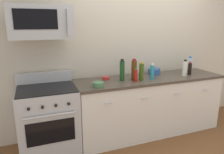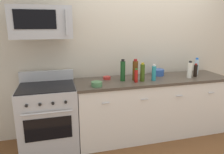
{
  "view_description": "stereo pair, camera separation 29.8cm",
  "coord_description": "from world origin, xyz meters",
  "px_view_note": "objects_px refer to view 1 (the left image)",
  "views": [
    {
      "loc": [
        -1.7,
        -2.75,
        1.73
      ],
      "look_at": [
        -0.66,
        -0.05,
        1.0
      ],
      "focal_mm": 33.65,
      "sensor_mm": 36.0,
      "label": 1
    },
    {
      "loc": [
        -1.41,
        -2.84,
        1.73
      ],
      "look_at": [
        -0.66,
        -0.05,
        1.0
      ],
      "focal_mm": 33.65,
      "sensor_mm": 36.0,
      "label": 2
    }
  ],
  "objects_px": {
    "bottle_vinegar_white": "(185,68)",
    "bowl_blue_mixing": "(154,71)",
    "bottle_dish_soap": "(152,72)",
    "bottle_hot_sauce_red": "(136,75)",
    "bottle_olive_oil": "(141,72)",
    "bottle_wine_green": "(122,71)",
    "bottle_soy_sauce_dark": "(190,69)",
    "microwave": "(41,22)",
    "bottle_wine_amber": "(134,70)",
    "bowl_green_glaze": "(98,84)",
    "range_oven": "(49,120)",
    "bowl_red_small": "(106,78)",
    "bottle_water_clear": "(190,65)"
  },
  "relations": [
    {
      "from": "bottle_olive_oil",
      "to": "bottle_dish_soap",
      "type": "height_order",
      "value": "bottle_olive_oil"
    },
    {
      "from": "bottle_wine_green",
      "to": "bowl_green_glaze",
      "type": "xyz_separation_m",
      "value": [
        -0.42,
        -0.17,
        -0.12
      ]
    },
    {
      "from": "range_oven",
      "to": "bottle_olive_oil",
      "type": "relative_size",
      "value": 3.92
    },
    {
      "from": "bottle_olive_oil",
      "to": "bowl_blue_mixing",
      "type": "bearing_deg",
      "value": 34.93
    },
    {
      "from": "bottle_wine_amber",
      "to": "bottle_water_clear",
      "type": "xyz_separation_m",
      "value": [
        1.11,
        0.1,
        -0.02
      ]
    },
    {
      "from": "bottle_vinegar_white",
      "to": "bowl_blue_mixing",
      "type": "distance_m",
      "value": 0.49
    },
    {
      "from": "bottle_wine_amber",
      "to": "range_oven",
      "type": "bearing_deg",
      "value": 178.69
    },
    {
      "from": "bowl_red_small",
      "to": "bottle_olive_oil",
      "type": "bearing_deg",
      "value": -27.45
    },
    {
      "from": "range_oven",
      "to": "bowl_red_small",
      "type": "relative_size",
      "value": 9.27
    },
    {
      "from": "bowl_blue_mixing",
      "to": "bowl_green_glaze",
      "type": "bearing_deg",
      "value": -161.8
    },
    {
      "from": "bottle_wine_amber",
      "to": "bottle_soy_sauce_dark",
      "type": "distance_m",
      "value": 1.01
    },
    {
      "from": "bottle_wine_green",
      "to": "bottle_hot_sauce_red",
      "type": "height_order",
      "value": "bottle_wine_green"
    },
    {
      "from": "bottle_olive_oil",
      "to": "bottle_vinegar_white",
      "type": "xyz_separation_m",
      "value": [
        0.79,
        0.0,
        -0.01
      ]
    },
    {
      "from": "range_oven",
      "to": "bowl_red_small",
      "type": "bearing_deg",
      "value": 9.18
    },
    {
      "from": "bottle_olive_oil",
      "to": "bottle_dish_soap",
      "type": "distance_m",
      "value": 0.18
    },
    {
      "from": "bottle_wine_green",
      "to": "bottle_soy_sauce_dark",
      "type": "relative_size",
      "value": 1.54
    },
    {
      "from": "range_oven",
      "to": "microwave",
      "type": "height_order",
      "value": "microwave"
    },
    {
      "from": "bottle_wine_green",
      "to": "bottle_hot_sauce_red",
      "type": "xyz_separation_m",
      "value": [
        0.16,
        -0.11,
        -0.06
      ]
    },
    {
      "from": "range_oven",
      "to": "bottle_dish_soap",
      "type": "height_order",
      "value": "bottle_dish_soap"
    },
    {
      "from": "range_oven",
      "to": "bottle_wine_green",
      "type": "xyz_separation_m",
      "value": [
        1.07,
        -0.02,
        0.6
      ]
    },
    {
      "from": "range_oven",
      "to": "microwave",
      "type": "bearing_deg",
      "value": 89.71
    },
    {
      "from": "range_oven",
      "to": "bottle_olive_oil",
      "type": "height_order",
      "value": "bottle_olive_oil"
    },
    {
      "from": "bottle_soy_sauce_dark",
      "to": "bowl_green_glaze",
      "type": "distance_m",
      "value": 1.62
    },
    {
      "from": "bottle_water_clear",
      "to": "bowl_green_glaze",
      "type": "xyz_separation_m",
      "value": [
        -1.72,
        -0.25,
        -0.1
      ]
    },
    {
      "from": "bottle_olive_oil",
      "to": "bottle_wine_amber",
      "type": "height_order",
      "value": "bottle_wine_amber"
    },
    {
      "from": "range_oven",
      "to": "bottle_dish_soap",
      "type": "distance_m",
      "value": 1.63
    },
    {
      "from": "microwave",
      "to": "bottle_wine_amber",
      "type": "bearing_deg",
      "value": -3.35
    },
    {
      "from": "bottle_olive_oil",
      "to": "bowl_blue_mixing",
      "type": "relative_size",
      "value": 1.39
    },
    {
      "from": "bottle_soy_sauce_dark",
      "to": "bottle_water_clear",
      "type": "relative_size",
      "value": 0.75
    },
    {
      "from": "microwave",
      "to": "bowl_green_glaze",
      "type": "height_order",
      "value": "microwave"
    },
    {
      "from": "bottle_wine_amber",
      "to": "bottle_hot_sauce_red",
      "type": "xyz_separation_m",
      "value": [
        -0.02,
        -0.1,
        -0.06
      ]
    },
    {
      "from": "range_oven",
      "to": "bottle_olive_oil",
      "type": "bearing_deg",
      "value": -4.41
    },
    {
      "from": "bottle_soy_sauce_dark",
      "to": "bowl_red_small",
      "type": "xyz_separation_m",
      "value": [
        -1.39,
        0.2,
        -0.08
      ]
    },
    {
      "from": "bottle_hot_sauce_red",
      "to": "bowl_red_small",
      "type": "xyz_separation_m",
      "value": [
        -0.36,
        0.27,
        -0.07
      ]
    },
    {
      "from": "bottle_olive_oil",
      "to": "bottle_wine_amber",
      "type": "relative_size",
      "value": 0.86
    },
    {
      "from": "microwave",
      "to": "bottle_vinegar_white",
      "type": "bearing_deg",
      "value": -3.92
    },
    {
      "from": "microwave",
      "to": "bottle_wine_green",
      "type": "distance_m",
      "value": 1.27
    },
    {
      "from": "range_oven",
      "to": "bowl_red_small",
      "type": "height_order",
      "value": "range_oven"
    },
    {
      "from": "microwave",
      "to": "bottle_hot_sauce_red",
      "type": "bearing_deg",
      "value": -8.13
    },
    {
      "from": "bottle_wine_amber",
      "to": "bottle_water_clear",
      "type": "distance_m",
      "value": 1.12
    },
    {
      "from": "microwave",
      "to": "bottle_hot_sauce_red",
      "type": "distance_m",
      "value": 1.45
    },
    {
      "from": "bottle_wine_amber",
      "to": "bottle_soy_sauce_dark",
      "type": "bearing_deg",
      "value": -1.93
    },
    {
      "from": "range_oven",
      "to": "bottle_soy_sauce_dark",
      "type": "relative_size",
      "value": 5.15
    },
    {
      "from": "bottle_dish_soap",
      "to": "bottle_hot_sauce_red",
      "type": "height_order",
      "value": "bottle_dish_soap"
    },
    {
      "from": "bottle_wine_green",
      "to": "bottle_vinegar_white",
      "type": "bearing_deg",
      "value": -4.56
    },
    {
      "from": "bowl_green_glaze",
      "to": "bowl_blue_mixing",
      "type": "height_order",
      "value": "bowl_blue_mixing"
    },
    {
      "from": "bottle_vinegar_white",
      "to": "bowl_green_glaze",
      "type": "relative_size",
      "value": 1.75
    },
    {
      "from": "microwave",
      "to": "bottle_dish_soap",
      "type": "relative_size",
      "value": 3.13
    },
    {
      "from": "microwave",
      "to": "bowl_blue_mixing",
      "type": "height_order",
      "value": "microwave"
    },
    {
      "from": "bottle_vinegar_white",
      "to": "bottle_soy_sauce_dark",
      "type": "bearing_deg",
      "value": 15.94
    }
  ]
}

